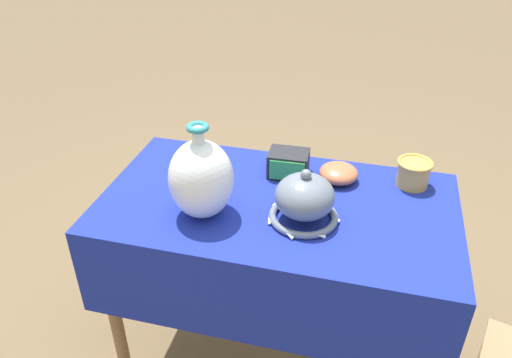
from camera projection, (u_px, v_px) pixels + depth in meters
ground_plane at (273, 349)px, 1.98m from camera, size 14.00×14.00×0.00m
display_table at (276, 226)px, 1.62m from camera, size 1.13×0.63×0.71m
vase_tall_bulbous at (201, 179)px, 1.47m from camera, size 0.19×0.19×0.30m
vase_dome_bell at (304, 200)px, 1.48m from camera, size 0.22×0.22×0.18m
mosaic_tile_box at (289, 164)px, 1.71m from camera, size 0.14×0.11×0.09m
cup_wide_ochre at (414, 172)px, 1.65m from camera, size 0.12×0.12×0.09m
bowl_shallow_terracotta at (339, 173)px, 1.68m from camera, size 0.13×0.13×0.06m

